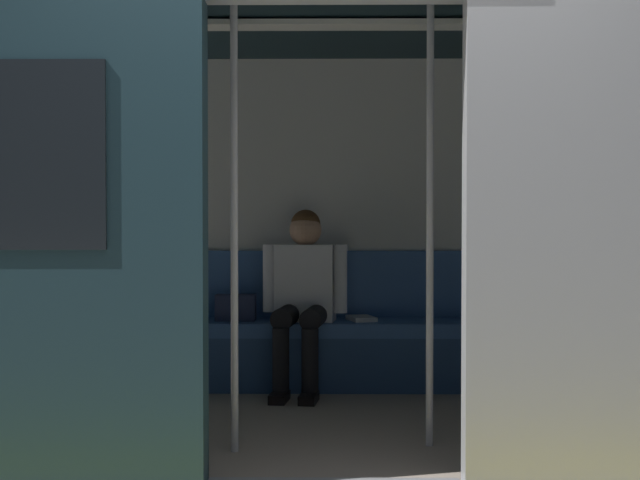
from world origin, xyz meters
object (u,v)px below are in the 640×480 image
at_px(grab_pole_far, 430,223).
at_px(train_car, 318,143).
at_px(bench_seat, 332,337).
at_px(grab_pole_door, 234,223).
at_px(person_seated, 303,288).
at_px(handbag, 236,307).
at_px(book, 361,318).

bearing_deg(grab_pole_far, train_car, -41.04).
height_order(bench_seat, grab_pole_door, grab_pole_door).
bearing_deg(person_seated, grab_pole_door, 79.00).
bearing_deg(handbag, bench_seat, 175.25).
height_order(person_seated, handbag, person_seated).
xyz_separation_m(book, grab_pole_far, (-0.28, 1.45, 0.63)).
xyz_separation_m(handbag, grab_pole_door, (-0.16, 1.56, 0.56)).
bearing_deg(bench_seat, book, -165.27).
relative_size(book, grab_pole_far, 0.10).
distance_m(handbag, book, 0.83).
bearing_deg(grab_pole_door, bench_seat, -107.23).
bearing_deg(handbag, person_seated, 166.83).
distance_m(bench_seat, person_seated, 0.38).
height_order(bench_seat, grab_pole_far, grab_pole_far).
bearing_deg(bench_seat, person_seated, 15.75).
relative_size(person_seated, book, 5.33).
bearing_deg(book, handbag, -16.68).
height_order(train_car, bench_seat, train_car).
height_order(book, grab_pole_far, grab_pole_far).
bearing_deg(grab_pole_far, person_seated, -64.07).
distance_m(train_car, grab_pole_door, 0.83).
height_order(handbag, grab_pole_door, grab_pole_door).
bearing_deg(book, train_car, 57.78).
xyz_separation_m(person_seated, grab_pole_far, (-0.65, 1.34, 0.42)).
bearing_deg(bench_seat, train_car, 85.05).
relative_size(bench_seat, grab_pole_far, 1.11).
bearing_deg(person_seated, grab_pole_far, 115.93).
xyz_separation_m(bench_seat, grab_pole_door, (0.47, 1.51, 0.75)).
bearing_deg(handbag, train_car, 119.66).
bearing_deg(grab_pole_far, handbag, -52.75).
distance_m(bench_seat, grab_pole_far, 1.65).
bearing_deg(person_seated, book, -164.77).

